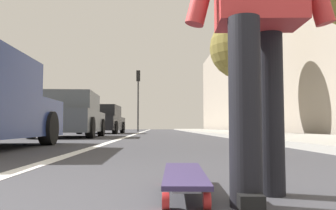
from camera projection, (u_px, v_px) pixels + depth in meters
The scene contains 10 objects.
ground_plane at pixel (165, 138), 10.79m from camera, with size 80.00×80.00×0.00m, color #38383D.
lane_stripe_white at pixel (140, 133), 20.72m from camera, with size 52.00×0.16×0.01m, color silver.
sidewalk_curb at pixel (225, 132), 18.87m from camera, with size 52.00×3.20×0.11m, color #9E9B93.
building_facade at pixel (251, 71), 23.22m from camera, with size 40.00×1.20×8.46m, color gray.
skateboard at pixel (184, 176), 1.69m from camera, with size 0.85×0.24×0.11m.
skater_person at pixel (258, 2), 1.61m from camera, with size 0.45×0.72×1.64m.
parked_car_mid at pixel (70, 116), 11.34m from camera, with size 4.18×2.08×1.48m.
parked_car_far at pixel (102, 120), 17.85m from camera, with size 4.10×2.11×1.48m.
traffic_light at pixel (138, 90), 25.26m from camera, with size 0.33×0.28×4.58m.
street_tree_mid at pixel (241, 48), 13.63m from camera, with size 2.50×2.50×4.79m.
Camera 1 is at (-0.83, 0.25, 0.34)m, focal length 36.07 mm.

